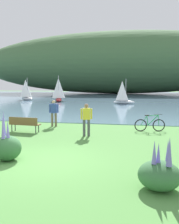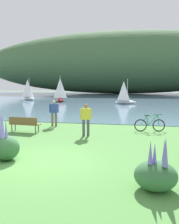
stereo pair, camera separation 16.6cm
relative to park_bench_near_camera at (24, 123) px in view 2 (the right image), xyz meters
name	(u,v)px [view 2 (the right image)]	position (x,y,z in m)	size (l,w,h in m)	color
ground_plane	(41,162)	(3.06, -4.89, -0.52)	(200.00, 200.00, 0.00)	#518E42
bay_water	(125,97)	(3.06, 43.66, -0.50)	(180.00, 80.00, 0.04)	#6B8EA8
distant_hillside	(119,63)	(-0.04, 64.33, 8.98)	(92.01, 28.00, 18.93)	#42663D
park_bench_near_camera	(24,123)	(0.00, 0.00, 0.00)	(1.84, 0.64, 0.88)	brown
bicycle_leaning_near_bench	(150,125)	(7.03, 1.62, -0.12)	(1.75, 0.38, 1.01)	black
person_at_shoreline	(54,111)	(1.01, 2.20, 0.46)	(0.60, 0.29, 1.71)	#72604C
person_on_the_grass	(86,118)	(3.69, -0.35, 0.46)	(0.59, 0.31, 1.71)	#4C4C51
echium_bush_closest_to_camera	(156,175)	(6.87, -6.46, -0.12)	(1.10, 1.10, 1.45)	#386B3D
echium_bush_mid_cluster	(6,147)	(1.78, -4.98, -0.04)	(0.97, 0.97, 1.77)	#386B3D
sailboat_nearest_to_shore	(60,89)	(-6.04, 24.58, 1.46)	(2.64, 3.64, 4.12)	#B22323
sailboat_mid_bay	(124,92)	(4.26, 21.74, 1.17)	(3.02, 1.86, 3.51)	white
sailboat_toward_hillside	(28,90)	(-12.92, 27.23, 1.37)	(3.29, 2.90, 3.93)	white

